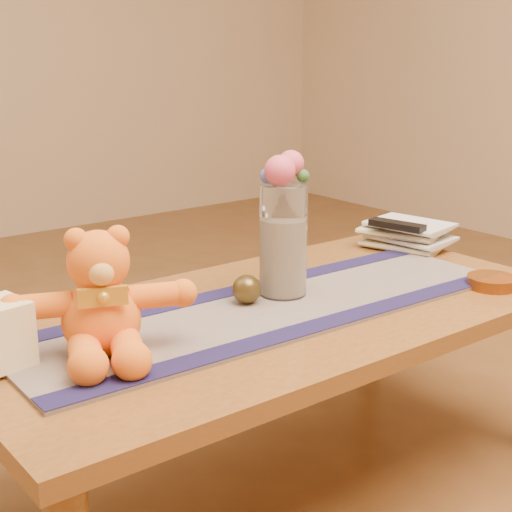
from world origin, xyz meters
TOP-DOWN VIEW (x-y plane):
  - floor at (0.00, 0.00)m, footprint 5.50×5.50m
  - coffee_table_top at (0.00, 0.00)m, footprint 1.40×0.70m
  - table_leg_br at (0.64, 0.29)m, footprint 0.07×0.07m
  - persian_runner at (-0.01, -0.01)m, footprint 1.21×0.38m
  - runner_border_near at (-0.02, -0.16)m, footprint 1.20×0.09m
  - runner_border_far at (-0.01, 0.13)m, footprint 1.20×0.09m
  - teddy_bear at (-0.43, -0.01)m, footprint 0.42×0.39m
  - glass_vase at (0.06, 0.04)m, footprint 0.11×0.11m
  - potpourri_fill at (0.06, 0.04)m, footprint 0.09×0.09m
  - rose_left at (0.04, 0.03)m, footprint 0.07×0.07m
  - rose_right at (0.09, 0.05)m, footprint 0.06×0.06m
  - blue_flower_back at (0.07, 0.08)m, footprint 0.04×0.04m
  - blue_flower_side at (0.03, 0.06)m, footprint 0.04×0.04m
  - leaf_sprig at (0.10, 0.02)m, footprint 0.03×0.03m
  - bronze_ball at (-0.04, 0.04)m, footprint 0.07×0.07m
  - book_bottom at (0.55, 0.14)m, footprint 0.22×0.26m
  - book_lower at (0.56, 0.14)m, footprint 0.19×0.25m
  - book_upper at (0.54, 0.14)m, footprint 0.23×0.27m
  - book_top at (0.55, 0.14)m, footprint 0.20×0.25m
  - tv_remote at (0.55, 0.13)m, footprint 0.08×0.17m
  - amber_dish at (0.51, -0.21)m, footprint 0.14×0.14m

SIDE VIEW (x-z plane):
  - floor at x=0.00m, z-range 0.00..0.00m
  - table_leg_br at x=0.64m, z-range 0.00..0.41m
  - coffee_table_top at x=0.00m, z-range 0.41..0.45m
  - persian_runner at x=-0.01m, z-range 0.45..0.46m
  - runner_border_near at x=-0.02m, z-range 0.46..0.46m
  - runner_border_far at x=-0.01m, z-range 0.46..0.46m
  - book_bottom at x=0.55m, z-range 0.45..0.47m
  - amber_dish at x=0.51m, z-range 0.45..0.48m
  - book_lower at x=0.56m, z-range 0.47..0.49m
  - bronze_ball at x=-0.04m, z-range 0.46..0.52m
  - book_upper at x=0.54m, z-range 0.49..0.51m
  - book_top at x=0.55m, z-range 0.51..0.53m
  - tv_remote at x=0.55m, z-range 0.53..0.54m
  - potpourri_fill at x=0.06m, z-range 0.46..0.64m
  - teddy_bear at x=-0.43m, z-range 0.46..0.69m
  - glass_vase at x=0.06m, z-range 0.46..0.72m
  - leaf_sprig at x=0.10m, z-range 0.72..0.75m
  - blue_flower_side at x=0.03m, z-range 0.72..0.76m
  - blue_flower_back at x=0.07m, z-range 0.72..0.77m
  - rose_left at x=0.04m, z-range 0.72..0.79m
  - rose_right at x=0.09m, z-range 0.73..0.79m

